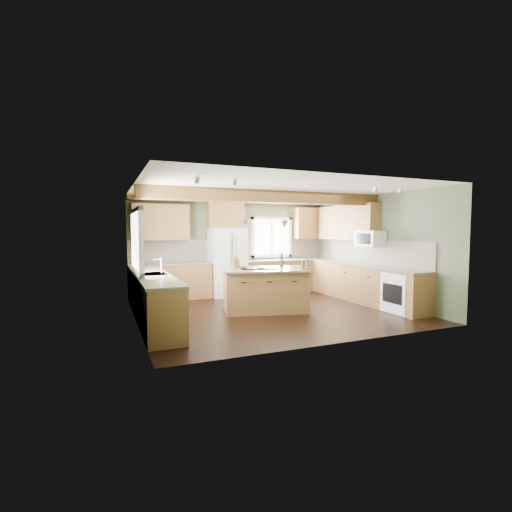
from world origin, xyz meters
name	(u,v)px	position (x,y,z in m)	size (l,w,h in m)	color
floor	(271,311)	(0.00, 0.00, 0.00)	(5.60, 5.60, 0.00)	black
ceiling	(272,190)	(0.00, 0.00, 2.60)	(5.60, 5.60, 0.00)	silver
wall_back	(233,246)	(0.00, 2.50, 1.30)	(5.60, 5.60, 0.00)	#4E543B
wall_left	(135,254)	(-2.80, 0.00, 1.30)	(5.00, 5.00, 0.00)	#4E543B
wall_right	(376,249)	(2.80, 0.00, 1.30)	(5.00, 5.00, 0.00)	#4E543B
ceiling_beam	(270,197)	(0.00, 0.10, 2.47)	(5.55, 0.26, 0.26)	#523617
soffit_trim	(234,201)	(0.00, 2.40, 2.54)	(5.55, 0.20, 0.10)	#523617
backsplash_back	(234,250)	(0.00, 2.48, 1.21)	(5.58, 0.03, 0.58)	brown
backsplash_right	(374,252)	(2.78, 0.05, 1.21)	(0.03, 3.70, 0.58)	brown
base_cab_back_left	(171,282)	(-1.79, 2.20, 0.44)	(2.02, 0.60, 0.88)	brown
counter_back_left	(170,264)	(-1.79, 2.20, 0.90)	(2.06, 0.64, 0.04)	#453E32
base_cab_back_right	(286,276)	(1.49, 2.20, 0.44)	(2.62, 0.60, 0.88)	brown
counter_back_right	(286,260)	(1.49, 2.20, 0.90)	(2.66, 0.64, 0.04)	#453E32
base_cab_left	(152,299)	(-2.50, 0.05, 0.44)	(0.60, 3.70, 0.88)	brown
counter_left	(152,275)	(-2.50, 0.05, 0.90)	(0.64, 3.74, 0.04)	#453E32
base_cab_right	(364,284)	(2.50, 0.05, 0.44)	(0.60, 3.70, 0.88)	brown
counter_right	(364,265)	(2.50, 0.05, 0.90)	(0.64, 3.74, 0.04)	#453E32
upper_cab_back_left	(161,222)	(-1.99, 2.33, 1.95)	(1.40, 0.35, 0.90)	brown
upper_cab_over_fridge	(225,215)	(-0.30, 2.33, 2.15)	(0.96, 0.35, 0.70)	brown
upper_cab_right	(347,223)	(2.62, 0.90, 1.95)	(0.35, 2.20, 0.90)	brown
upper_cab_back_corner	(309,223)	(2.30, 2.33, 1.95)	(0.90, 0.35, 0.90)	brown
window_left	(136,241)	(-2.78, 0.05, 1.55)	(0.04, 1.60, 1.05)	white
window_back	(271,237)	(1.15, 2.48, 1.55)	(1.10, 0.04, 1.00)	white
sink	(152,274)	(-2.50, 0.05, 0.91)	(0.50, 0.65, 0.03)	#262628
faucet	(161,267)	(-2.32, 0.05, 1.05)	(0.02, 0.02, 0.28)	#B2B2B7
dishwasher	(163,313)	(-2.49, -1.25, 0.43)	(0.60, 0.60, 0.84)	white
oven	(403,293)	(2.49, -1.25, 0.43)	(0.60, 0.72, 0.84)	white
microwave	(370,239)	(2.58, -0.05, 1.55)	(0.40, 0.70, 0.38)	white
pendant_left	(245,224)	(-0.54, 0.20, 1.88)	(0.18, 0.18, 0.16)	#B2B2B7
pendant_right	(284,224)	(0.30, 0.00, 1.88)	(0.18, 0.18, 0.16)	#B2B2B7
refrigerator	(228,262)	(-0.30, 2.12, 0.90)	(0.90, 0.74, 1.80)	silver
island	(265,290)	(-0.12, 0.10, 0.44)	(1.73, 1.06, 0.88)	brown
island_top	(265,269)	(-0.12, 0.10, 0.90)	(1.85, 1.18, 0.04)	#453E32
cooktop	(258,268)	(-0.26, 0.13, 0.93)	(0.75, 0.50, 0.02)	black
knife_block	(236,263)	(-0.61, 0.54, 1.01)	(0.11, 0.08, 0.18)	brown
utensil_crock	(282,263)	(0.44, 0.39, 0.99)	(0.11, 0.11, 0.15)	#39332E
bottle_tray	(305,264)	(0.62, -0.36, 1.03)	(0.23, 0.23, 0.21)	brown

